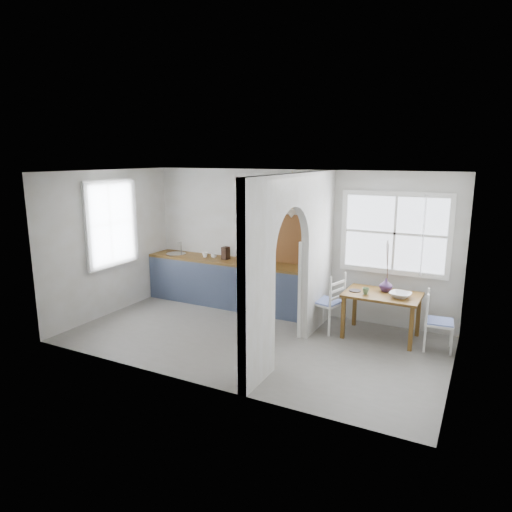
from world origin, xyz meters
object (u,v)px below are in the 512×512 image
at_px(dining_table, 381,315).
at_px(vase, 386,285).
at_px(chair_left, 327,301).
at_px(chair_right, 439,321).
at_px(kettle, 305,263).

distance_m(dining_table, vase, 0.49).
relative_size(chair_left, chair_right, 1.11).
bearing_deg(kettle, dining_table, -14.22).
relative_size(chair_left, kettle, 3.80).
distance_m(dining_table, chair_right, 0.88).
distance_m(chair_right, kettle, 2.33).
height_order(dining_table, kettle, kettle).
height_order(chair_left, chair_right, chair_left).
relative_size(dining_table, kettle, 4.46).
bearing_deg(vase, chair_right, -15.89).
bearing_deg(chair_right, kettle, 77.24).
bearing_deg(dining_table, kettle, 172.94).
bearing_deg(chair_left, dining_table, 111.62).
relative_size(chair_right, kettle, 3.41).
xyz_separation_m(dining_table, chair_right, (0.87, -0.09, 0.08)).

